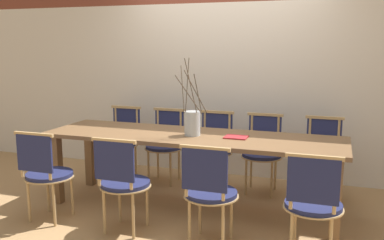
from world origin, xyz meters
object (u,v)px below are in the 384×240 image
at_px(chair_far_center, 214,146).
at_px(book_stack, 236,137).
at_px(vase_centerpiece, 192,122).
at_px(dining_table, 192,144).
at_px(chair_near_center, 209,190).

bearing_deg(chair_far_center, book_stack, 120.63).
bearing_deg(book_stack, vase_centerpiece, -175.29).
distance_m(dining_table, book_stack, 0.46).
bearing_deg(dining_table, chair_far_center, 88.91).
xyz_separation_m(dining_table, chair_near_center, (0.40, -0.74, -0.19)).
height_order(dining_table, book_stack, book_stack).
xyz_separation_m(dining_table, book_stack, (0.45, 0.01, 0.10)).
distance_m(chair_far_center, vase_centerpiece, 0.87).
height_order(dining_table, vase_centerpiece, vase_centerpiece).
relative_size(chair_near_center, chair_far_center, 1.00).
relative_size(chair_near_center, vase_centerpiece, 1.16).
height_order(vase_centerpiece, book_stack, vase_centerpiece).
relative_size(chair_far_center, vase_centerpiece, 1.16).
height_order(chair_near_center, book_stack, chair_near_center).
bearing_deg(book_stack, chair_far_center, 120.63).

